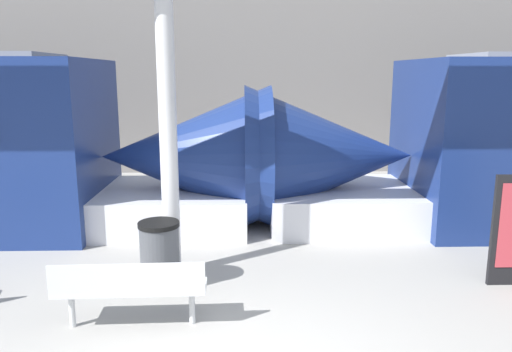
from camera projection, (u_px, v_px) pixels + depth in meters
station_wall at (247, 86)px, 14.23m from camera, size 56.00×0.20×5.00m
bench_near at (130, 286)px, 5.58m from camera, size 1.71×0.49×0.82m
trash_bin at (160, 256)px, 6.63m from camera, size 0.54×0.54×0.93m
support_column_near at (168, 140)px, 6.83m from camera, size 0.25×0.25×3.90m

